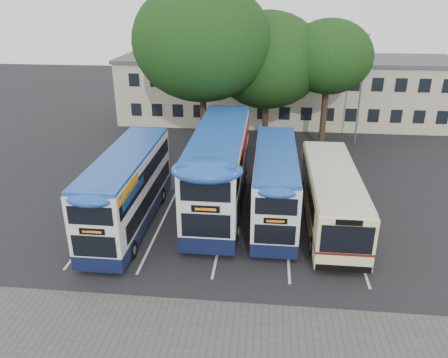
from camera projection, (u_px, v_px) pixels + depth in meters
The scene contains 11 objects.
ground at pixel (295, 278), 19.87m from camera, with size 120.00×120.00×0.00m, color black.
bay_lines at pixel (224, 221), 24.80m from camera, with size 14.12×11.00×0.01m.
depot_building at pixel (284, 89), 43.31m from camera, with size 32.40×8.40×6.20m.
lamp_post at pixel (362, 84), 35.57m from camera, with size 0.25×1.05×9.06m.
tree_left at pixel (202, 42), 31.73m from camera, with size 10.14×10.14×12.97m.
tree_mid at pixel (267, 60), 34.57m from camera, with size 8.89×8.89×10.80m.
tree_right at pixel (329, 57), 33.47m from camera, with size 6.68×6.68×10.26m.
bus_dd_left at pixel (128, 187), 23.58m from camera, with size 2.44×10.06×4.19m.
bus_dd_mid at pixel (220, 166), 25.45m from camera, with size 2.82×11.63×4.85m.
bus_dd_right at pixel (275, 181), 24.48m from camera, with size 2.34×9.64×4.01m.
bus_single at pixel (332, 193), 24.09m from camera, with size 2.67×10.49×3.13m.
Camera 1 is at (-1.53, -16.73, 11.97)m, focal length 35.00 mm.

